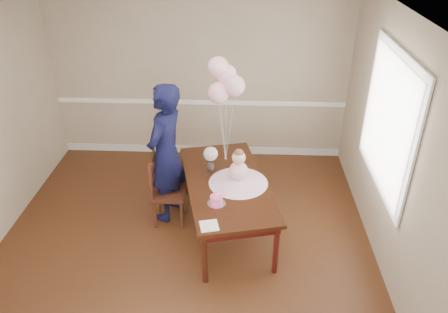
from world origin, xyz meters
TOP-DOWN VIEW (x-y plane):
  - floor at (0.00, 0.00)m, footprint 4.50×5.00m
  - ceiling at (0.00, 0.00)m, footprint 4.50×5.00m
  - wall_back at (0.00, 2.50)m, footprint 4.50×0.02m
  - wall_right at (2.25, 0.00)m, footprint 0.02×5.00m
  - chair_rail_trim at (0.00, 2.49)m, footprint 4.50×0.02m
  - baseboard_trim at (0.00, 2.49)m, footprint 4.50×0.02m
  - window_frame at (2.23, 0.50)m, footprint 0.02×1.66m
  - window_blinds at (2.21, 0.50)m, footprint 0.01×1.50m
  - dining_table_top at (0.49, 0.55)m, footprint 1.32×2.02m
  - table_apron at (0.49, 0.55)m, footprint 1.21×1.91m
  - table_leg_fl at (0.30, -0.37)m, footprint 0.08×0.08m
  - table_leg_fr at (1.06, -0.19)m, footprint 0.08×0.08m
  - table_leg_bl at (-0.09, 1.30)m, footprint 0.08×0.08m
  - table_leg_br at (0.67, 1.47)m, footprint 0.08×0.08m
  - baby_skirt at (0.63, 0.54)m, footprint 0.85×0.85m
  - baby_torso at (0.63, 0.54)m, footprint 0.22×0.22m
  - baby_head at (0.63, 0.54)m, footprint 0.16×0.16m
  - baby_hair at (0.63, 0.54)m, footprint 0.11×0.11m
  - cake_platter at (0.40, 0.10)m, footprint 0.25×0.25m
  - birthday_cake at (0.40, 0.10)m, footprint 0.17×0.17m
  - cake_flower_a at (0.40, 0.10)m, footprint 0.03×0.03m
  - cake_flower_b at (0.42, 0.13)m, footprint 0.03×0.03m
  - rose_vase_near at (0.29, 0.79)m, footprint 0.11×0.11m
  - roses_near at (0.29, 0.79)m, footprint 0.18×0.18m
  - napkin at (0.35, -0.29)m, footprint 0.22×0.22m
  - balloon_weight at (0.46, 1.07)m, footprint 0.04×0.04m
  - balloon_a at (0.37, 1.05)m, footprint 0.26×0.26m
  - balloon_b at (0.56, 1.05)m, footprint 0.26×0.26m
  - balloon_c at (0.46, 1.17)m, footprint 0.26×0.26m
  - balloon_d at (0.36, 1.16)m, footprint 0.26×0.26m
  - balloon_ribbon_a at (0.42, 1.06)m, footprint 0.08×0.02m
  - balloon_ribbon_b at (0.51, 1.06)m, footprint 0.10×0.03m
  - balloon_ribbon_c at (0.46, 1.12)m, footprint 0.01×0.09m
  - balloon_ribbon_d at (0.41, 1.12)m, footprint 0.10×0.08m
  - dining_chair_seat at (-0.24, 0.69)m, footprint 0.41×0.41m
  - chair_leg_fl at (-0.40, 0.52)m, footprint 0.04×0.04m
  - chair_leg_fr at (-0.07, 0.52)m, footprint 0.04×0.04m
  - chair_leg_bl at (-0.41, 0.85)m, footprint 0.04×0.04m
  - chair_leg_br at (-0.07, 0.86)m, footprint 0.04×0.04m
  - chair_back_post_l at (-0.42, 0.52)m, footprint 0.04×0.04m
  - chair_back_post_r at (-0.42, 0.85)m, footprint 0.04×0.04m
  - chair_slat_low at (-0.42, 0.68)m, footprint 0.03×0.37m
  - chair_slat_mid at (-0.42, 0.68)m, footprint 0.03×0.37m
  - chair_slat_top at (-0.42, 0.68)m, footprint 0.03×0.37m
  - woman at (-0.27, 0.82)m, footprint 0.63×0.77m

SIDE VIEW (x-z plane):
  - floor at x=0.00m, z-range 0.00..0.00m
  - baseboard_trim at x=0.00m, z-range 0.00..0.12m
  - chair_leg_fl at x=-0.40m, z-range 0.00..0.40m
  - chair_leg_fr at x=-0.07m, z-range 0.00..0.40m
  - chair_leg_bl at x=-0.41m, z-range 0.00..0.40m
  - chair_leg_br at x=-0.07m, z-range 0.00..0.40m
  - table_leg_fl at x=0.30m, z-range 0.00..0.65m
  - table_leg_fr at x=1.06m, z-range 0.00..0.65m
  - table_leg_bl at x=-0.09m, z-range 0.00..0.65m
  - table_leg_br at x=0.67m, z-range 0.00..0.65m
  - dining_chair_seat at x=-0.24m, z-range 0.40..0.44m
  - chair_slat_low at x=-0.42m, z-range 0.56..0.60m
  - table_apron at x=0.49m, z-range 0.56..0.65m
  - dining_table_top at x=0.49m, z-range 0.65..0.70m
  - chair_back_post_l at x=-0.42m, z-range 0.43..0.95m
  - chair_back_post_r at x=-0.42m, z-range 0.43..0.95m
  - cake_platter at x=0.40m, z-range 0.70..0.70m
  - napkin at x=0.35m, z-range 0.70..0.71m
  - balloon_weight at x=0.46m, z-range 0.70..0.72m
  - chair_slat_mid at x=-0.42m, z-range 0.70..0.75m
  - baby_skirt at x=0.63m, z-range 0.70..0.79m
  - birthday_cake at x=0.40m, z-range 0.70..0.80m
  - rose_vase_near at x=0.29m, z-range 0.70..0.85m
  - cake_flower_a at x=0.40m, z-range 0.80..0.83m
  - cake_flower_b at x=0.42m, z-range 0.80..0.83m
  - baby_torso at x=0.63m, z-range 0.75..0.98m
  - chair_slat_top at x=-0.42m, z-range 0.85..0.90m
  - chair_rail_trim at x=0.00m, z-range 0.86..0.94m
  - woman at x=-0.27m, z-range 0.00..1.82m
  - roses_near at x=0.29m, z-range 0.85..1.03m
  - baby_head at x=0.63m, z-range 0.96..1.12m
  - baby_hair at x=0.63m, z-range 1.04..1.15m
  - balloon_ribbon_a at x=0.42m, z-range 0.71..1.49m
  - balloon_ribbon_b at x=0.51m, z-range 0.71..1.58m
  - balloon_ribbon_c at x=0.46m, z-range 0.71..1.67m
  - balloon_ribbon_d at x=0.41m, z-range 0.71..1.76m
  - wall_back at x=0.00m, z-range 0.00..2.70m
  - wall_right at x=2.25m, z-range 0.00..2.70m
  - window_frame at x=2.23m, z-range 0.77..2.33m
  - window_blinds at x=2.21m, z-range 0.85..2.25m
  - balloon_a at x=0.37m, z-range 1.50..1.76m
  - balloon_b at x=0.56m, z-range 1.59..1.85m
  - balloon_c at x=0.46m, z-range 1.68..1.94m
  - balloon_d at x=0.36m, z-range 1.78..2.04m
  - ceiling at x=0.00m, z-range 2.69..2.71m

